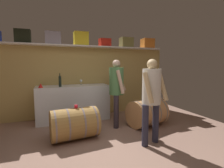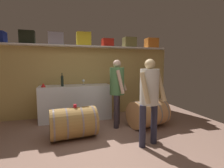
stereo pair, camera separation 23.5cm
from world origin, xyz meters
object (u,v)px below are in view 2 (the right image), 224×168
(toolcase_black, at_px, (27,37))
(wine_bottle_dark, at_px, (62,81))
(winemaker_pouring, at_px, (149,93))
(wine_barrel_near, at_px, (73,123))
(work_cabinet, at_px, (76,102))
(toolcase_grey, at_px, (56,39))
(red_funnel, at_px, (43,85))
(wine_glass, at_px, (83,81))
(wine_barrel_far, at_px, (148,113))
(visitor_tasting, at_px, (117,86))
(toolcase_red, at_px, (108,43))
(toolcase_yellow, at_px, (84,39))
(toolcase_olive, at_px, (129,43))
(tasting_cup, at_px, (75,106))
(toolcase_orange, at_px, (151,43))

(toolcase_black, distance_m, wine_bottle_dark, 1.37)
(winemaker_pouring, bearing_deg, wine_barrel_near, -44.03)
(work_cabinet, xyz_separation_m, wine_bottle_dark, (-0.33, -0.15, 0.60))
(toolcase_grey, distance_m, red_funnel, 1.25)
(toolcase_black, xyz_separation_m, toolcase_grey, (0.68, 0.00, -0.01))
(toolcase_grey, relative_size, wine_bottle_dark, 1.13)
(wine_glass, distance_m, winemaker_pouring, 2.18)
(wine_barrel_far, bearing_deg, wine_bottle_dark, 140.82)
(toolcase_black, bearing_deg, visitor_tasting, -27.26)
(red_funnel, bearing_deg, toolcase_red, 12.87)
(wine_glass, bearing_deg, toolcase_grey, 172.09)
(toolcase_yellow, xyz_separation_m, work_cabinet, (-0.26, -0.21, -1.67))
(toolcase_black, height_order, toolcase_grey, toolcase_black)
(wine_barrel_near, bearing_deg, toolcase_yellow, 68.45)
(toolcase_olive, bearing_deg, wine_glass, -176.47)
(winemaker_pouring, distance_m, visitor_tasting, 1.09)
(toolcase_olive, relative_size, work_cabinet, 0.19)
(toolcase_grey, height_order, visitor_tasting, toolcase_grey)
(toolcase_grey, bearing_deg, wine_barrel_near, -77.37)
(toolcase_yellow, xyz_separation_m, toolcase_olive, (1.33, 0.00, -0.03))
(tasting_cup, bearing_deg, wine_glass, 76.01)
(work_cabinet, height_order, red_funnel, red_funnel)
(toolcase_black, xyz_separation_m, red_funnel, (0.36, -0.39, -1.15))
(toolcase_red, distance_m, toolcase_orange, 1.38)
(red_funnel, xyz_separation_m, visitor_tasting, (1.65, -0.62, -0.00))
(toolcase_red, relative_size, wine_barrel_far, 0.31)
(toolcase_red, xyz_separation_m, wine_barrel_near, (-1.06, -1.39, -1.75))
(toolcase_yellow, height_order, wine_glass, toolcase_yellow)
(toolcase_red, relative_size, wine_bottle_dark, 0.92)
(toolcase_black, height_order, toolcase_orange, toolcase_black)
(work_cabinet, height_order, wine_glass, wine_glass)
(wine_bottle_dark, xyz_separation_m, wine_barrel_far, (1.89, -0.89, -0.73))
(wine_barrel_near, height_order, winemaker_pouring, winemaker_pouring)
(wine_glass, bearing_deg, wine_barrel_far, -40.63)
(toolcase_olive, bearing_deg, toolcase_grey, 179.63)
(toolcase_grey, xyz_separation_m, work_cabinet, (0.44, -0.21, -1.65))
(wine_barrel_near, bearing_deg, winemaker_pouring, -34.42)
(toolcase_orange, xyz_separation_m, tasting_cup, (-2.40, -1.39, -1.45))
(toolcase_orange, height_order, work_cabinet, toolcase_orange)
(work_cabinet, bearing_deg, red_funnel, -166.92)
(wine_bottle_dark, distance_m, red_funnel, 0.45)
(toolcase_grey, distance_m, work_cabinet, 1.72)
(toolcase_orange, bearing_deg, tasting_cup, -146.59)
(work_cabinet, height_order, tasting_cup, work_cabinet)
(toolcase_olive, bearing_deg, visitor_tasting, -125.11)
(toolcase_olive, xyz_separation_m, red_funnel, (-2.35, -0.39, -1.13))
(red_funnel, xyz_separation_m, winemaker_pouring, (1.89, -1.69, -0.02))
(wine_bottle_dark, relative_size, wine_glass, 2.27)
(red_funnel, distance_m, tasting_cup, 1.24)
(toolcase_olive, bearing_deg, winemaker_pouring, -102.94)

